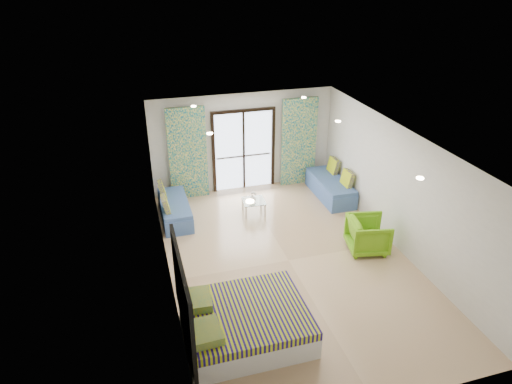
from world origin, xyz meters
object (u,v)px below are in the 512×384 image
object	(u,v)px
armchair	(368,233)
daybed_left	(174,209)
daybed_right	(331,187)
coffee_table	(254,202)
bed	(244,323)

from	to	relation	value
armchair	daybed_left	bearing A→B (deg)	68.03
daybed_right	coffee_table	world-z (taller)	daybed_right
bed	coffee_table	size ratio (longest dim) A/B	3.25
bed	daybed_left	size ratio (longest dim) A/B	1.19
armchair	bed	bearing A→B (deg)	129.86
daybed_left	armchair	bearing A→B (deg)	-33.50
bed	daybed_right	bearing A→B (deg)	50.72
daybed_right	armchair	bearing A→B (deg)	-96.65
bed	coffee_table	xyz separation A→B (m)	(1.32, 4.07, 0.03)
daybed_right	daybed_left	bearing A→B (deg)	-179.31
coffee_table	armchair	world-z (taller)	armchair
coffee_table	daybed_right	bearing A→B (deg)	8.25
daybed_left	coffee_table	size ratio (longest dim) A/B	2.73
bed	coffee_table	world-z (taller)	bed
daybed_right	coffee_table	bearing A→B (deg)	-171.58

